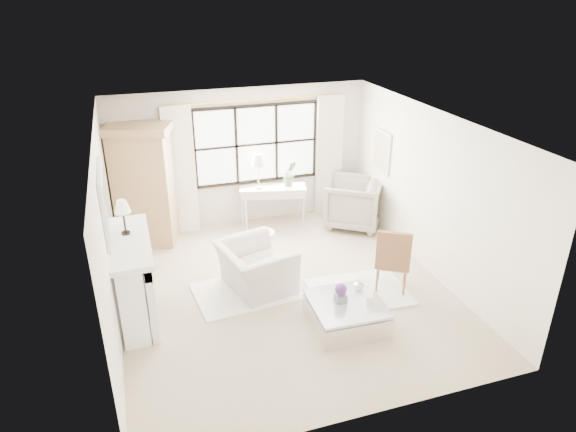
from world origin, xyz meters
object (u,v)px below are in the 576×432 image
Objects in this scene: console_table at (273,205)px; coffee_table at (346,314)px; armoire at (144,185)px; club_armchair at (255,267)px.

console_table reaches higher than coffee_table.
armoire is 1.96× the size of club_armchair.
coffee_table is at bearing -75.77° from console_table.
club_armchair is (1.48, -2.17, -0.77)m from armoire.
console_table is 1.32× the size of coffee_table.
club_armchair is at bearing 128.27° from coffee_table.
armoire is 2.54m from console_table.
club_armchair is 1.10× the size of coffee_table.
console_table is (2.43, 0.03, -0.74)m from armoire.
armoire reaches higher than coffee_table.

